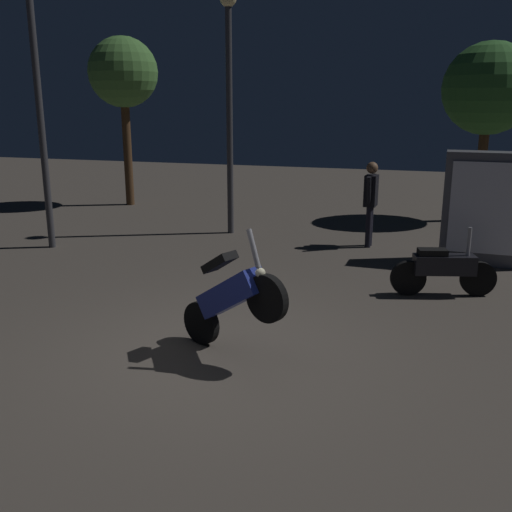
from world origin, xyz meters
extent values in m
plane|color=#4C443D|center=(0.00, 0.00, 0.00)|extent=(40.00, 40.00, 0.00)
cylinder|color=black|center=(-0.25, 0.25, 0.28)|extent=(0.55, 0.33, 0.56)
cylinder|color=black|center=(0.75, -0.22, 0.86)|extent=(0.55, 0.33, 0.56)
cube|color=navy|center=(0.25, 0.01, 0.80)|extent=(1.00, 0.68, 0.76)
cube|color=black|center=(0.07, 0.10, 1.15)|extent=(0.49, 0.40, 0.32)
cylinder|color=gray|center=(0.57, -0.14, 1.41)|extent=(0.21, 0.14, 0.44)
sphere|color=#F2EABF|center=(0.66, -0.18, 1.14)|extent=(0.12, 0.12, 0.12)
cylinder|color=black|center=(2.19, 2.97, 0.28)|extent=(0.57, 0.24, 0.56)
cylinder|color=black|center=(3.25, 3.25, 0.28)|extent=(0.57, 0.24, 0.56)
cube|color=black|center=(2.72, 3.11, 0.51)|extent=(1.00, 0.53, 0.30)
cube|color=black|center=(2.53, 3.06, 0.71)|extent=(0.49, 0.34, 0.10)
cylinder|color=gray|center=(3.06, 3.20, 0.89)|extent=(0.07, 0.07, 0.45)
sphere|color=#F2EABF|center=(3.16, 3.22, 0.56)|extent=(0.12, 0.12, 0.12)
cylinder|color=black|center=(1.24, 5.92, 0.43)|extent=(0.12, 0.12, 0.87)
cylinder|color=black|center=(1.25, 6.08, 0.43)|extent=(0.12, 0.12, 0.87)
cube|color=black|center=(1.25, 6.00, 1.19)|extent=(0.27, 0.38, 0.64)
sphere|color=brown|center=(1.25, 6.00, 1.66)|extent=(0.24, 0.24, 0.24)
cylinder|color=black|center=(1.23, 5.76, 1.22)|extent=(0.11, 0.20, 0.59)
cylinder|color=black|center=(1.27, 6.24, 1.22)|extent=(0.11, 0.20, 0.59)
cylinder|color=#38383D|center=(-1.97, 6.39, 2.47)|extent=(0.14, 0.14, 4.94)
cylinder|color=#38383D|center=(-5.14, 4.02, 2.48)|extent=(0.14, 0.14, 4.96)
cylinder|color=#4C331E|center=(-6.04, 9.09, 1.53)|extent=(0.24, 0.24, 3.06)
sphere|color=#477A38|center=(-6.04, 9.09, 3.74)|extent=(1.94, 1.94, 1.94)
cylinder|color=#4C331E|center=(3.61, 9.57, 1.24)|extent=(0.24, 0.24, 2.49)
sphere|color=#336B2D|center=(3.61, 9.57, 3.27)|extent=(2.23, 2.23, 2.23)
cube|color=#595960|center=(3.47, 5.29, 1.05)|extent=(1.62, 0.56, 2.10)
cube|color=white|center=(3.46, 5.02, 1.10)|extent=(1.34, 0.09, 1.68)
camera|label=1|loc=(2.42, -6.23, 3.04)|focal=41.10mm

